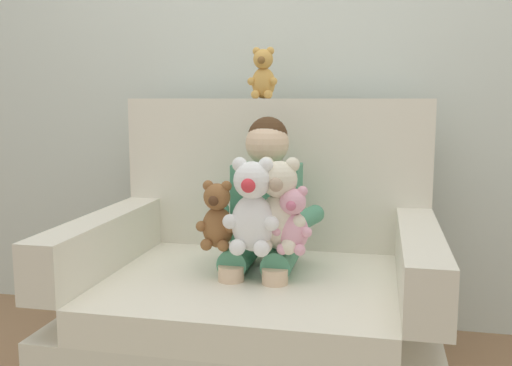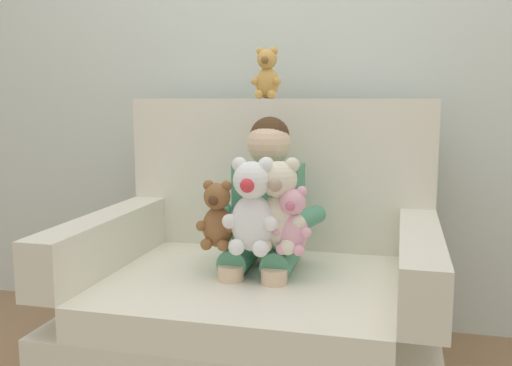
% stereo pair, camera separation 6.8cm
% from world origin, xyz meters
% --- Properties ---
extents(back_wall, '(6.00, 0.10, 2.60)m').
position_xyz_m(back_wall, '(0.00, 0.72, 1.30)').
color(back_wall, silver).
rests_on(back_wall, ground).
extents(armchair, '(1.32, 1.01, 1.08)m').
position_xyz_m(armchair, '(0.00, 0.06, 0.32)').
color(armchair, silver).
rests_on(armchair, ground).
extents(seated_child, '(0.45, 0.39, 0.82)m').
position_xyz_m(seated_child, '(0.01, 0.09, 0.64)').
color(seated_child, '#4C9370').
rests_on(seated_child, armchair).
extents(plush_cream, '(0.20, 0.16, 0.34)m').
position_xyz_m(plush_cream, '(0.10, -0.05, 0.69)').
color(plush_cream, silver).
rests_on(plush_cream, armchair).
extents(plush_white, '(0.20, 0.16, 0.34)m').
position_xyz_m(plush_white, '(0.01, -0.10, 0.69)').
color(plush_white, white).
rests_on(plush_white, armchair).
extents(plush_brown, '(0.15, 0.12, 0.25)m').
position_xyz_m(plush_brown, '(-0.12, -0.07, 0.65)').
color(plush_brown, brown).
rests_on(plush_brown, armchair).
extents(plush_pink, '(0.14, 0.12, 0.24)m').
position_xyz_m(plush_pink, '(0.15, -0.07, 0.65)').
color(plush_pink, '#EAA8BC').
rests_on(plush_pink, armchair).
extents(plush_honey_on_backrest, '(0.13, 0.11, 0.22)m').
position_xyz_m(plush_honey_on_backrest, '(-0.06, 0.43, 1.18)').
color(plush_honey_on_backrest, gold).
rests_on(plush_honey_on_backrest, armchair).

